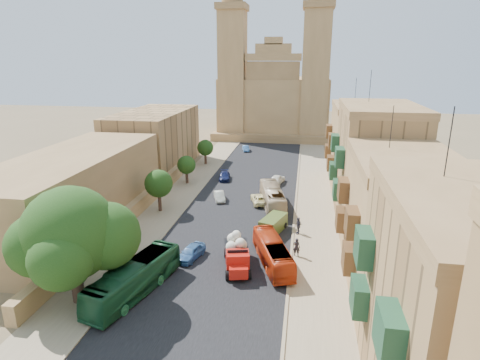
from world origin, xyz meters
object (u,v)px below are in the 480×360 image
(ficus_tree, at_px, (72,236))
(car_blue_a, at_px, (191,252))
(bus_green_north, at_px, (134,278))
(bus_red_east, at_px, (273,252))
(street_tree_b, at_px, (159,184))
(bus_cream_east, at_px, (272,197))
(olive_pickup, at_px, (273,224))
(car_blue_b, at_px, (246,148))
(street_tree_a, at_px, (115,223))
(car_white_b, at_px, (277,179))
(pedestrian_a, at_px, (297,247))
(car_cream, at_px, (260,199))
(church, at_px, (274,97))
(pedestrian_c, at_px, (298,226))
(street_tree_c, at_px, (186,165))
(red_truck, at_px, (237,253))
(street_tree_d, at_px, (205,148))
(car_white_a, at_px, (219,196))
(car_dkblue, at_px, (225,176))

(ficus_tree, height_order, car_blue_a, ficus_tree)
(bus_green_north, distance_m, bus_red_east, 12.73)
(street_tree_b, bearing_deg, bus_cream_east, 14.88)
(olive_pickup, height_order, car_blue_b, olive_pickup)
(street_tree_a, distance_m, bus_cream_east, 21.14)
(car_blue_b, bearing_deg, olive_pickup, -92.67)
(street_tree_a, height_order, car_blue_a, street_tree_a)
(ficus_tree, relative_size, car_white_b, 2.31)
(bus_cream_east, distance_m, pedestrian_a, 13.69)
(car_cream, bearing_deg, church, -103.29)
(pedestrian_c, bearing_deg, street_tree_c, -152.33)
(street_tree_c, xyz_separation_m, bus_green_north, (4.57, -30.35, -1.49))
(red_truck, bearing_deg, street_tree_d, 108.26)
(street_tree_b, distance_m, car_white_a, 8.92)
(car_white_b, bearing_deg, street_tree_d, -22.85)
(bus_cream_east, bearing_deg, red_truck, 70.81)
(street_tree_a, distance_m, car_blue_b, 48.33)
(olive_pickup, relative_size, bus_red_east, 0.52)
(street_tree_b, xyz_separation_m, car_white_b, (13.87, 14.07, -2.92))
(red_truck, xyz_separation_m, car_white_a, (-5.48, 17.82, -0.87))
(car_blue_b, xyz_separation_m, pedestrian_a, (11.82, -45.42, 0.38))
(car_white_b, bearing_deg, car_white_a, 63.71)
(bus_green_north, relative_size, car_white_a, 2.86)
(car_blue_a, distance_m, car_dkblue, 26.58)
(bus_green_north, bearing_deg, church, 100.55)
(street_tree_a, distance_m, bus_red_east, 15.47)
(church, relative_size, street_tree_b, 6.72)
(ficus_tree, xyz_separation_m, car_cream, (11.63, 24.79, -5.03))
(street_tree_b, xyz_separation_m, bus_red_east, (15.32, -11.53, -2.40))
(car_white_b, relative_size, car_blue_b, 1.22)
(street_tree_a, xyz_separation_m, car_cream, (12.22, 16.80, -2.73))
(bus_cream_east, bearing_deg, car_white_b, -101.87)
(street_tree_c, distance_m, street_tree_d, 12.00)
(car_cream, bearing_deg, car_blue_a, 57.93)
(street_tree_c, relative_size, bus_cream_east, 0.45)
(church, bearing_deg, street_tree_a, -98.54)
(pedestrian_c, bearing_deg, street_tree_a, -85.63)
(ficus_tree, bearing_deg, street_tree_b, 91.68)
(church, xyz_separation_m, bus_red_east, (5.32, -66.15, -8.30))
(ficus_tree, bearing_deg, pedestrian_a, 31.80)
(street_tree_d, bearing_deg, pedestrian_c, -58.15)
(red_truck, bearing_deg, street_tree_b, 133.68)
(street_tree_a, relative_size, car_dkblue, 1.22)
(car_white_a, distance_m, pedestrian_a, 18.25)
(car_white_b, bearing_deg, car_blue_b, -56.71)
(ficus_tree, xyz_separation_m, bus_green_north, (3.99, 1.64, -4.23))
(car_white_a, bearing_deg, street_tree_b, -161.11)
(street_tree_c, xyz_separation_m, street_tree_d, (-0.00, 12.00, 0.12))
(pedestrian_a, bearing_deg, car_blue_b, -65.01)
(red_truck, bearing_deg, car_dkblue, 103.72)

